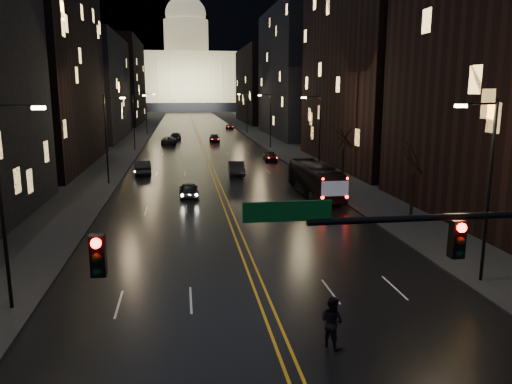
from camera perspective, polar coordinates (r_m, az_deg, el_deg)
name	(u,v)px	position (r m, az deg, el deg)	size (l,w,h in m)	color
road	(194,125)	(141.87, -7.06, 7.58)	(20.00, 320.00, 0.02)	black
sidewalk_left	(143,125)	(142.21, -12.76, 7.43)	(8.00, 320.00, 0.16)	black
sidewalk_right	(244,125)	(142.90, -1.39, 7.72)	(8.00, 320.00, 0.16)	black
center_line	(194,125)	(141.87, -7.06, 7.59)	(0.62, 320.00, 0.01)	orange
building_left_mid	(33,52)	(67.98, -24.14, 14.40)	(12.00, 30.00, 28.00)	black
building_left_far	(90,88)	(104.99, -18.40, 11.23)	(12.00, 34.00, 20.00)	black
building_left_dist	(119,82)	(152.55, -15.37, 12.04)	(12.00, 40.00, 24.00)	black
building_right_tall	(380,11)	(66.91, 13.94, 19.41)	(12.00, 30.00, 38.00)	black
building_right_mid	(300,73)	(106.44, 5.01, 13.36)	(12.00, 34.00, 26.00)	black
building_right_dist	(263,86)	(153.49, 0.77, 12.06)	(12.00, 40.00, 22.00)	black
mountain_ridge	(237,16)	(397.84, -2.19, 19.48)	(520.00, 60.00, 130.00)	black
capitol	(187,76)	(261.66, -7.86, 13.05)	(90.00, 50.00, 58.50)	black
streetlamp_right_near	(486,183)	(26.18, 24.81, 0.99)	(2.13, 0.25, 9.00)	black
streetlamp_left_near	(5,196)	(23.13, -26.74, -0.44)	(2.13, 0.25, 9.00)	black
streetlamp_right_mid	(318,132)	(53.63, 7.11, 6.79)	(2.13, 0.25, 9.00)	black
streetlamp_left_mid	(108,135)	(52.21, -16.57, 6.28)	(2.13, 0.25, 9.00)	black
streetlamp_right_far	(269,118)	(82.87, 1.53, 8.49)	(2.13, 0.25, 9.00)	black
streetlamp_left_far	(135,119)	(81.96, -13.69, 8.14)	(2.13, 0.25, 9.00)	black
streetlamp_right_dist	(246,111)	(112.51, -1.14, 9.27)	(2.13, 0.25, 9.00)	black
streetlamp_left_dist	(147,111)	(111.84, -12.33, 9.00)	(2.13, 0.25, 9.00)	black
tree_right_mid	(414,160)	(37.66, 17.64, 3.54)	(2.40, 2.40, 6.65)	black
tree_right_far	(344,139)	(52.41, 9.99, 5.98)	(2.40, 2.40, 6.65)	black
bus	(315,180)	(45.64, 6.77, 1.42)	(2.49, 10.62, 2.96)	black
oncoming_car_a	(189,190)	(44.82, -7.67, 0.22)	(1.68, 4.17, 1.42)	black
oncoming_car_b	(142,167)	(58.42, -12.85, 2.76)	(1.76, 5.04, 1.66)	black
oncoming_car_c	(169,140)	(90.45, -9.92, 5.82)	(2.52, 5.47, 1.52)	black
oncoming_car_d	(176,136)	(99.75, -9.16, 6.33)	(1.98, 4.86, 1.41)	black
receding_car_a	(236,168)	(56.43, -2.25, 2.71)	(1.69, 4.84, 1.60)	black
receding_car_b	(270,156)	(67.95, 1.63, 4.12)	(1.65, 4.11, 1.40)	black
receding_car_c	(215,139)	(93.87, -4.76, 6.11)	(1.93, 4.75, 1.38)	black
receding_car_d	(230,127)	(126.68, -3.00, 7.47)	(2.03, 4.41, 1.22)	black
pedestrian_b	(332,322)	(19.26, 8.68, -14.45)	(0.96, 0.53, 1.98)	black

